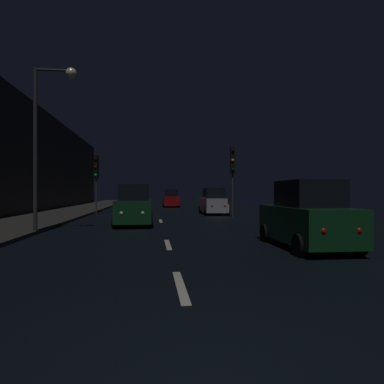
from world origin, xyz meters
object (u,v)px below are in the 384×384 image
(traffic_light_far_left, at_px, (96,172))
(streetlamp_overhead, at_px, (48,122))
(car_approaching_headlights, at_px, (134,207))
(car_parked_right_far, at_px, (214,202))
(traffic_light_far_right, at_px, (233,166))
(car_parked_right_near, at_px, (307,217))
(car_distant_taillights, at_px, (171,199))

(traffic_light_far_left, height_order, streetlamp_overhead, streetlamp_overhead)
(car_approaching_headlights, height_order, car_parked_right_far, car_approaching_headlights)
(traffic_light_far_right, distance_m, car_parked_right_near, 13.58)
(traffic_light_far_right, bearing_deg, traffic_light_far_left, -113.32)
(car_approaching_headlights, height_order, car_parked_right_near, car_approaching_headlights)
(traffic_light_far_left, distance_m, streetlamp_overhead, 14.28)
(streetlamp_overhead, bearing_deg, car_parked_right_near, -27.09)
(traffic_light_far_right, distance_m, car_approaching_headlights, 8.70)
(streetlamp_overhead, distance_m, car_approaching_headlights, 5.94)
(car_approaching_headlights, relative_size, car_parked_right_near, 1.02)
(car_distant_taillights, bearing_deg, traffic_light_far_left, 148.89)
(car_parked_right_far, bearing_deg, car_approaching_headlights, 146.01)
(car_parked_right_near, bearing_deg, traffic_light_far_left, 25.99)
(streetlamp_overhead, bearing_deg, car_parked_right_far, 52.83)
(car_parked_right_near, bearing_deg, traffic_light_far_right, -3.43)
(traffic_light_far_left, bearing_deg, car_approaching_headlights, 28.05)
(streetlamp_overhead, height_order, car_parked_right_near, streetlamp_overhead)
(car_approaching_headlights, bearing_deg, car_parked_right_far, 146.01)
(traffic_light_far_right, height_order, car_parked_right_far, traffic_light_far_right)
(streetlamp_overhead, relative_size, car_parked_right_far, 1.69)
(traffic_light_far_left, distance_m, car_approaching_headlights, 11.63)
(traffic_light_far_left, bearing_deg, streetlamp_overhead, 10.89)
(streetlamp_overhead, xyz_separation_m, car_approaching_headlights, (3.29, 3.43, -3.56))
(car_parked_right_near, bearing_deg, car_approaching_headlights, 35.01)
(car_parked_right_far, bearing_deg, traffic_light_far_right, -164.74)
(traffic_light_far_right, xyz_separation_m, car_parked_right_far, (-0.80, 2.92, -2.57))
(streetlamp_overhead, relative_size, car_approaching_headlights, 1.63)
(traffic_light_far_left, relative_size, streetlamp_overhead, 0.69)
(car_approaching_headlights, relative_size, car_parked_right_far, 1.04)
(car_distant_taillights, bearing_deg, car_approaching_headlights, 172.02)
(traffic_light_far_right, xyz_separation_m, car_parked_right_near, (-0.80, -13.31, -2.55))
(car_parked_right_near, bearing_deg, car_distant_taillights, 4.85)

